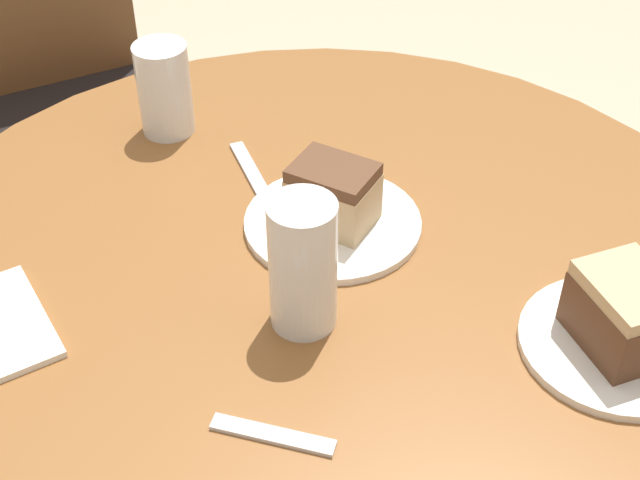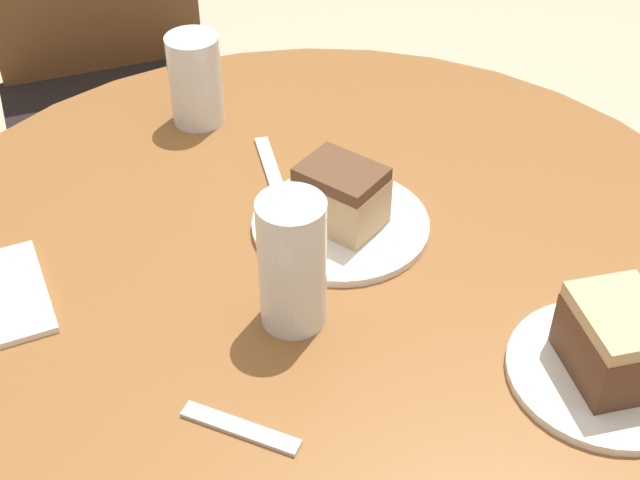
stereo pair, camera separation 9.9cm
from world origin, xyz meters
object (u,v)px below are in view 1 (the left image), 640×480
cake_slice_near (333,194)px  glass_water (303,272)px  plate_near (333,223)px  cake_slice_far (624,313)px  plate_far (615,344)px  chair (57,97)px  glass_lemonade (165,95)px

cake_slice_near → glass_water: (-0.11, -0.12, 0.02)m
plate_near → cake_slice_far: cake_slice_far is taller
plate_far → glass_water: glass_water is taller
chair → glass_water: chair is taller
glass_water → plate_near: bearing=45.7°
chair → plate_near: (0.08, -0.87, 0.24)m
cake_slice_near → cake_slice_far: cake_slice_far is taller
cake_slice_near → glass_water: glass_water is taller
cake_slice_near → cake_slice_far: (0.14, -0.32, 0.00)m
chair → glass_water: size_ratio=6.45×
glass_lemonade → cake_slice_far: bearing=-71.3°
chair → plate_far: bearing=-75.1°
cake_slice_near → cake_slice_far: size_ratio=1.01×
plate_far → plate_near: bearing=113.0°
chair → glass_water: bearing=-87.3°
plate_far → cake_slice_near: size_ratio=1.68×
glass_lemonade → glass_water: 0.42m
plate_far → cake_slice_far: 0.05m
glass_lemonade → glass_water: size_ratio=0.83×
chair → plate_far: (0.22, -1.19, 0.24)m
glass_water → cake_slice_near: bearing=45.7°
chair → glass_lemonade: size_ratio=7.77×
plate_near → cake_slice_far: 0.35m
cake_slice_near → chair: bearing=95.2°
cake_slice_far → cake_slice_near: bearing=113.0°
plate_far → glass_lemonade: 0.66m
plate_near → plate_far: same height
cake_slice_near → plate_near: bearing=26.6°
plate_near → glass_water: bearing=-134.3°
glass_water → glass_lemonade: bearing=84.8°
plate_far → glass_water: 0.33m
plate_near → plate_far: (0.14, -0.32, 0.00)m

